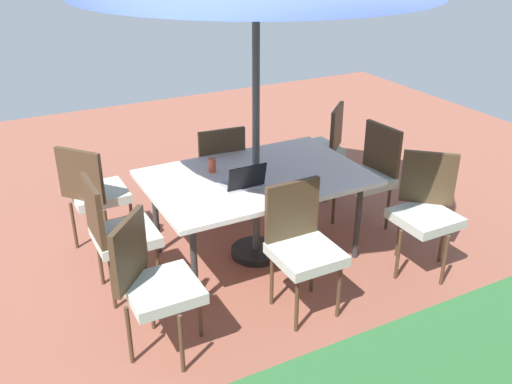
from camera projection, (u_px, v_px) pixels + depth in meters
name	position (u px, v px, depth m)	size (l,w,h in m)	color
ground_plane	(256.00, 255.00, 4.99)	(10.00, 10.00, 0.02)	#935442
dining_table	(256.00, 181.00, 4.68)	(1.79, 1.18, 0.76)	silver
chair_east	(117.00, 231.00, 4.25)	(0.46, 0.46, 0.98)	silver
chair_northeast	(153.00, 280.00, 3.66)	(0.59, 0.59, 0.98)	silver
chair_northwest	(426.00, 208.00, 4.58)	(0.59, 0.59, 0.98)	silver
chair_west	(368.00, 172.00, 5.24)	(0.48, 0.47, 0.98)	silver
chair_southwest	(321.00, 145.00, 5.88)	(0.59, 0.59, 0.98)	silver
chair_southeast	(94.00, 191.00, 4.88)	(0.58, 0.58, 0.98)	silver
chair_south	(218.00, 168.00, 5.33)	(0.47, 0.48, 0.98)	silver
chair_north	(302.00, 243.00, 4.08)	(0.46, 0.46, 0.98)	silver
laptop	(243.00, 182.00, 4.42)	(0.32, 0.25, 0.21)	#B7B7BC
cup	(212.00, 165.00, 4.70)	(0.06, 0.06, 0.12)	#CC4C33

